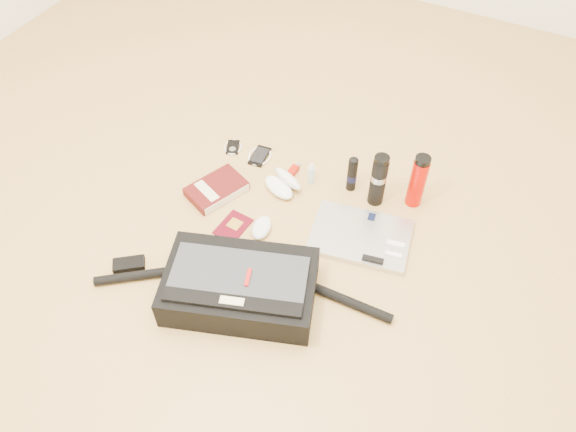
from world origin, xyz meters
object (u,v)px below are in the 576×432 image
(messenger_bag, at_px, (239,286))
(book, at_px, (217,189))
(thermos_red, at_px, (418,181))
(laptop, at_px, (361,237))
(thermos_black, at_px, (378,180))

(messenger_bag, xyz_separation_m, book, (-0.34, 0.39, -0.05))
(messenger_bag, distance_m, thermos_red, 0.81)
(thermos_red, bearing_deg, book, -156.54)
(laptop, height_order, book, book)
(messenger_bag, xyz_separation_m, laptop, (0.28, 0.43, -0.05))
(laptop, xyz_separation_m, thermos_red, (0.11, 0.27, 0.11))
(thermos_red, bearing_deg, laptop, -113.05)
(laptop, xyz_separation_m, book, (-0.61, -0.05, 0.01))
(messenger_bag, bearing_deg, thermos_red, 42.12)
(laptop, height_order, thermos_black, thermos_black)
(laptop, relative_size, thermos_black, 1.70)
(messenger_bag, height_order, thermos_red, thermos_red)
(messenger_bag, height_order, thermos_black, thermos_black)
(laptop, bearing_deg, book, 174.19)
(book, height_order, thermos_black, thermos_black)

